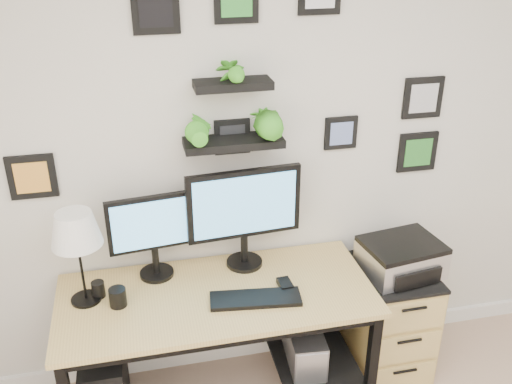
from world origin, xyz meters
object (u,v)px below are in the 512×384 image
object	(u,v)px
pc_tower_grey	(303,356)
printer	(401,258)
monitor_right	(244,211)
monitor_left	(153,231)
desk	(223,308)
mug	(118,297)
table_lamp	(76,231)
pc_tower_black	(106,382)
file_cabinet	(388,318)

from	to	relation	value
pc_tower_grey	printer	bearing A→B (deg)	4.38
pc_tower_grey	monitor_right	bearing A→B (deg)	147.14
monitor_left	pc_tower_grey	world-z (taller)	monitor_left
monitor_left	pc_tower_grey	size ratio (longest dim) A/B	1.09
desk	mug	distance (m)	0.55
table_lamp	pc_tower_black	xyz separation A→B (m)	(0.04, -0.05, -0.90)
mug	printer	world-z (taller)	printer
table_lamp	pc_tower_grey	distance (m)	1.47
table_lamp	mug	bearing A→B (deg)	-26.67
monitor_left	monitor_right	size ratio (longest dim) A/B	0.77
monitor_left	printer	bearing A→B (deg)	-6.44
monitor_left	pc_tower_grey	distance (m)	1.14
pc_tower_black	monitor_right	bearing A→B (deg)	13.39
monitor_right	pc_tower_black	size ratio (longest dim) A/B	1.26
monitor_right	file_cabinet	world-z (taller)	monitor_right
monitor_left	table_lamp	distance (m)	0.40
monitor_left	pc_tower_black	distance (m)	0.87
pc_tower_black	monitor_left	bearing A→B (deg)	30.58
printer	pc_tower_grey	bearing A→B (deg)	-175.62
mug	table_lamp	bearing A→B (deg)	153.33
mug	pc_tower_black	xyz separation A→B (m)	(-0.12, 0.03, -0.55)
table_lamp	monitor_right	bearing A→B (deg)	9.37
monitor_right	desk	bearing A→B (deg)	-129.68
printer	monitor_right	bearing A→B (deg)	170.21
pc_tower_grey	file_cabinet	bearing A→B (deg)	6.37
table_lamp	desk	bearing A→B (deg)	-4.31
monitor_left	file_cabinet	bearing A→B (deg)	-5.83
monitor_left	pc_tower_black	bearing A→B (deg)	-149.76
desk	pc_tower_grey	size ratio (longest dim) A/B	3.70
pc_tower_black	file_cabinet	xyz separation A→B (m)	(1.63, 0.05, 0.09)
monitor_right	table_lamp	distance (m)	0.85
pc_tower_black	printer	size ratio (longest dim) A/B	1.06
desk	pc_tower_grey	xyz separation A→B (m)	(0.45, -0.00, -0.42)
mug	file_cabinet	world-z (taller)	mug
table_lamp	monitor_left	bearing A→B (deg)	21.40
pc_tower_black	printer	distance (m)	1.74
monitor_left	pc_tower_black	world-z (taller)	monitor_left
desk	table_lamp	bearing A→B (deg)	175.69
desk	printer	xyz separation A→B (m)	(1.01, 0.04, 0.14)
desk	mug	bearing A→B (deg)	-177.01
printer	mug	bearing A→B (deg)	-177.45
mug	printer	distance (m)	1.54
file_cabinet	mug	bearing A→B (deg)	-176.77
monitor_right	file_cabinet	xyz separation A→B (m)	(0.83, -0.13, -0.75)
file_cabinet	pc_tower_black	bearing A→B (deg)	-178.09
monitor_left	printer	size ratio (longest dim) A/B	1.03
monitor_left	desk	bearing A→B (deg)	-30.94
desk	pc_tower_black	xyz separation A→B (m)	(-0.64, 0.00, -0.38)
mug	pc_tower_black	bearing A→B (deg)	165.45
monitor_right	file_cabinet	bearing A→B (deg)	-8.93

